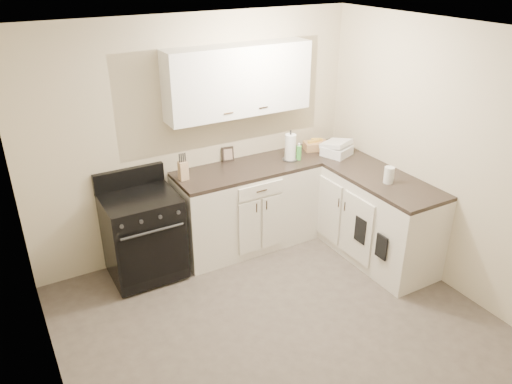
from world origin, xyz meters
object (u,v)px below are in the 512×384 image
knife_block (183,171)px  paper_towel (290,147)px  stove (144,236)px  wicker_basket (316,146)px  countertop_grill (337,151)px

knife_block → paper_towel: bearing=-7.0°
stove → wicker_basket: (2.14, 0.10, 0.53)m
stove → paper_towel: (1.71, -0.02, 0.63)m
knife_block → wicker_basket: (1.65, 0.03, -0.05)m
countertop_grill → paper_towel: bearing=144.4°
stove → knife_block: (0.49, 0.07, 0.58)m
knife_block → paper_towel: size_ratio=0.65×
paper_towel → wicker_basket: paper_towel is taller
paper_towel → countertop_grill: 0.56m
stove → paper_towel: bearing=-0.5°
stove → knife_block: knife_block is taller
stove → paper_towel: paper_towel is taller
knife_block → wicker_basket: size_ratio=0.71×
stove → wicker_basket: 2.21m
knife_block → paper_towel: (1.22, -0.09, 0.05)m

